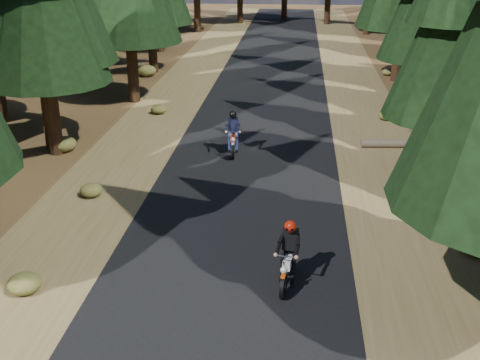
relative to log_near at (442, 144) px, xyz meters
name	(u,v)px	position (x,y,z in m)	size (l,w,h in m)	color
ground	(235,240)	(-7.03, -8.16, -0.16)	(120.00, 120.00, 0.00)	#422B17
road	(250,171)	(-7.03, -3.16, -0.15)	(6.00, 100.00, 0.01)	black
shoulder_l	(118,167)	(-11.63, -3.16, -0.16)	(3.20, 100.00, 0.01)	brown
shoulder_r	(387,176)	(-2.43, -3.16, -0.16)	(3.20, 100.00, 0.01)	brown
log_near	(442,144)	(0.00, 0.00, 0.00)	(0.32, 0.32, 6.07)	#4C4233
understory_shrubs	(260,146)	(-6.82, -1.27, 0.11)	(14.64, 29.29, 0.64)	#474C1E
rider_lead	(288,265)	(-5.59, -10.24, 0.36)	(0.77, 1.79, 1.54)	silver
rider_follow	(233,140)	(-7.80, -1.41, 0.38)	(0.71, 1.83, 1.59)	#9D220A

